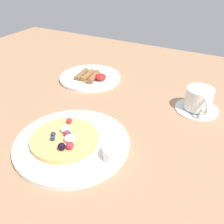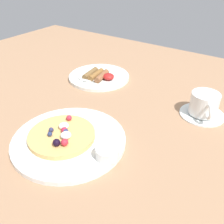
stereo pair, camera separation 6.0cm
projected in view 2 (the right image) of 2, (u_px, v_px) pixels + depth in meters
The scene contains 8 objects.
ground_plane at pixel (94, 127), 68.23cm from camera, with size 175.02×141.34×3.00cm, color #A57C5A.
pancake_plate at pixel (68, 139), 60.49cm from camera, with size 27.67×27.67×1.27cm, color white.
pancake_with_berries at pixel (62, 135), 59.60cm from camera, with size 16.19×16.19×2.96cm.
syrup_ramekin at pixel (108, 153), 53.64cm from camera, with size 5.27×5.27×2.57cm.
breakfast_plate at pixel (99, 77), 90.95cm from camera, with size 22.07×22.07×1.16cm, color white.
fried_breakfast at pixel (97, 76), 88.27cm from camera, with size 12.51×9.88×2.39cm.
coffee_saucer at pixel (202, 114), 70.51cm from camera, with size 12.50×12.50×0.81cm, color white.
coffee_cup at pixel (205, 103), 68.42cm from camera, with size 7.82×10.22×6.10cm.
Camera 2 is at (35.31, -42.33, 39.23)cm, focal length 39.57 mm.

